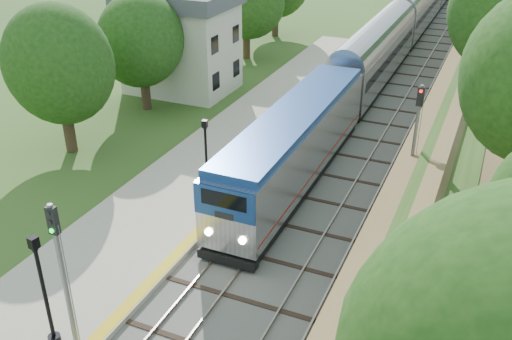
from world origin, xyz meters
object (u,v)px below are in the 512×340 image
at_px(lamppost_mid, 46,298).
at_px(lamppost_far, 206,161).
at_px(signal_platform, 61,262).
at_px(station_building, 181,40).
at_px(signal_farside, 416,130).

bearing_deg(lamppost_mid, lamppost_far, 90.41).
relative_size(lamppost_far, signal_platform, 0.71).
bearing_deg(lamppost_mid, signal_platform, 24.00).
distance_m(lamppost_far, signal_platform, 12.02).
height_order(lamppost_mid, signal_platform, signal_platform).
relative_size(station_building, signal_platform, 1.44).
bearing_deg(lamppost_mid, signal_farside, 59.97).
bearing_deg(signal_farside, station_building, 153.11).
bearing_deg(signal_farside, lamppost_far, -154.14).
xyz_separation_m(station_building, lamppost_mid, (10.38, -27.23, -1.62)).
relative_size(station_building, signal_farside, 1.37).
relative_size(signal_platform, signal_farside, 0.95).
bearing_deg(lamppost_mid, station_building, 110.87).
relative_size(station_building, lamppost_mid, 1.84).
bearing_deg(lamppost_far, signal_platform, -86.12).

